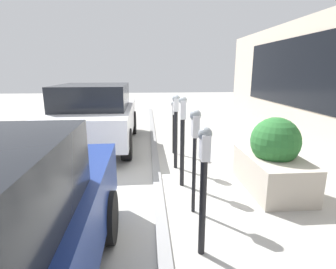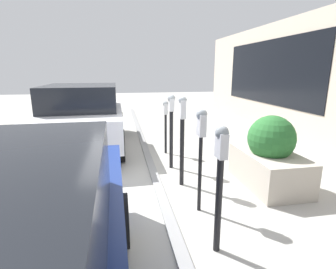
{
  "view_description": "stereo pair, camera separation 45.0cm",
  "coord_description": "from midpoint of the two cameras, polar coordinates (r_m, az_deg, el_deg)",
  "views": [
    {
      "loc": [
        -4.36,
        0.24,
        2.03
      ],
      "look_at": [
        0.0,
        -0.11,
        0.95
      ],
      "focal_mm": 28.0,
      "sensor_mm": 36.0,
      "label": 1
    },
    {
      "loc": [
        -4.3,
        0.69,
        2.03
      ],
      "look_at": [
        0.0,
        -0.11,
        0.95
      ],
      "focal_mm": 28.0,
      "sensor_mm": 36.0,
      "label": 2
    }
  ],
  "objects": [
    {
      "name": "parking_meter_second",
      "position": [
        3.63,
        9.42,
        -0.54
      ],
      "size": [
        0.18,
        0.16,
        1.52
      ],
      "color": "black",
      "rests_on": "ground_plane"
    },
    {
      "name": "ground_plane",
      "position": [
        4.8,
        1.44,
        -11.13
      ],
      "size": [
        40.0,
        40.0,
        0.0
      ],
      "primitive_type": "plane",
      "color": "#ADAAA3"
    },
    {
      "name": "parking_meter_farthest",
      "position": [
        6.37,
        3.28,
        3.69
      ],
      "size": [
        0.15,
        0.13,
        1.3
      ],
      "color": "black",
      "rests_on": "ground_plane"
    },
    {
      "name": "parking_meter_middle",
      "position": [
        4.52,
        6.03,
        0.94
      ],
      "size": [
        0.16,
        0.14,
        1.6
      ],
      "color": "black",
      "rests_on": "ground_plane"
    },
    {
      "name": "curb_strip",
      "position": [
        4.79,
        0.47,
        -10.94
      ],
      "size": [
        19.0,
        0.16,
        0.04
      ],
      "color": "gray",
      "rests_on": "ground_plane"
    },
    {
      "name": "planter_box",
      "position": [
        4.91,
        24.45,
        -5.19
      ],
      "size": [
        1.49,
        0.88,
        1.27
      ],
      "color": "#B2A899",
      "rests_on": "ground_plane"
    },
    {
      "name": "parking_meter_fourth",
      "position": [
        5.36,
        4.13,
        3.08
      ],
      "size": [
        0.18,
        0.16,
        1.55
      ],
      "color": "black",
      "rests_on": "ground_plane"
    },
    {
      "name": "parking_meter_nearest",
      "position": [
        2.85,
        12.36,
        -8.37
      ],
      "size": [
        0.17,
        0.15,
        1.47
      ],
      "color": "black",
      "rests_on": "ground_plane"
    },
    {
      "name": "parked_car_middle",
      "position": [
        7.25,
        -13.82,
        4.25
      ],
      "size": [
        4.16,
        2.03,
        1.67
      ],
      "rotation": [
        0.0,
        0.0,
        0.01
      ],
      "color": "silver",
      "rests_on": "ground_plane"
    }
  ]
}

